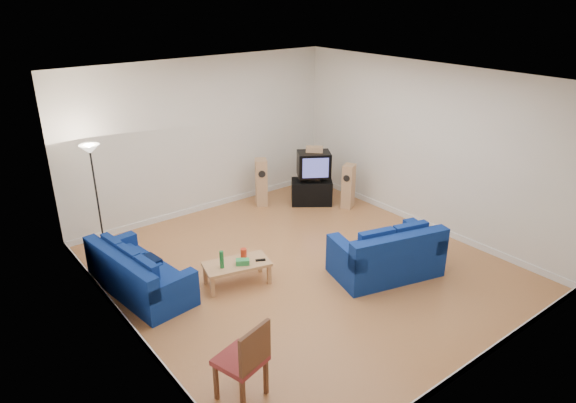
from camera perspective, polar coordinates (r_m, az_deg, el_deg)
room at (r=8.19m, az=1.72°, el=2.01°), size 6.01×6.51×3.21m
sofa_three_seat at (r=8.40m, az=-16.36°, el=-8.00°), size 1.08×2.03×0.75m
sofa_loveseat at (r=8.66m, az=10.99°, el=-6.09°), size 1.92×1.38×0.86m
coffee_table at (r=8.30m, az=-5.71°, el=-7.11°), size 1.14×0.76×0.38m
bottle at (r=8.10m, az=-7.38°, el=-6.41°), size 0.07×0.07×0.29m
tissue_box at (r=8.20m, az=-5.07°, el=-6.70°), size 0.24×0.21×0.09m
red_canister at (r=8.41m, az=-4.95°, el=-5.69°), size 0.10×0.10×0.14m
remote at (r=8.30m, az=-3.07°, el=-6.51°), size 0.16×0.12×0.02m
tv_stand at (r=11.32m, az=2.64°, el=1.08°), size 1.00×0.92×0.54m
av_receiver at (r=11.25m, az=2.63°, el=2.68°), size 0.56×0.57×0.10m
television at (r=11.12m, az=2.89°, el=4.16°), size 0.86×0.80×0.54m
centre_speaker at (r=11.03m, az=2.95°, el=5.82°), size 0.36×0.35×0.13m
speaker_left at (r=11.16m, az=-2.98°, el=2.15°), size 0.36×0.39×1.04m
speaker_right at (r=11.10m, az=6.72°, el=1.70°), size 0.36×0.33×0.97m
floor_lamp at (r=9.36m, az=-20.96°, el=3.86°), size 0.34×0.34×2.00m
dining_chair at (r=6.05m, az=-4.76°, el=-16.98°), size 0.61×0.61×1.04m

